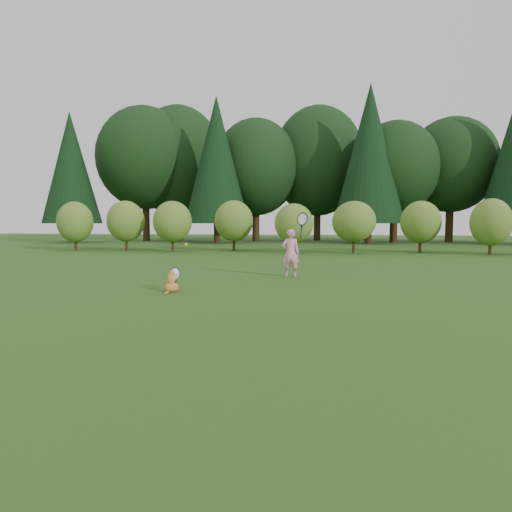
# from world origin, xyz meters

# --- Properties ---
(ground) EXTENTS (100.00, 100.00, 0.00)m
(ground) POSITION_xyz_m (0.00, 0.00, 0.00)
(ground) COLOR #285317
(ground) RESTS_ON ground
(shrub_row) EXTENTS (28.00, 3.00, 2.80)m
(shrub_row) POSITION_xyz_m (0.00, 13.00, 1.40)
(shrub_row) COLOR olive
(shrub_row) RESTS_ON ground
(woodland_backdrop) EXTENTS (48.00, 10.00, 15.00)m
(woodland_backdrop) POSITION_xyz_m (0.00, 23.00, 7.50)
(woodland_backdrop) COLOR black
(woodland_backdrop) RESTS_ON ground
(child) EXTENTS (0.75, 0.49, 1.94)m
(child) POSITION_xyz_m (0.82, 2.67, 0.68)
(child) COLOR #FF98C3
(child) RESTS_ON ground
(cat) EXTENTS (0.43, 0.68, 0.64)m
(cat) POSITION_xyz_m (-1.41, -0.34, 0.24)
(cat) COLOR orange
(cat) RESTS_ON ground
(tennis_ball) EXTENTS (0.08, 0.08, 0.08)m
(tennis_ball) POSITION_xyz_m (-1.23, 0.09, 0.98)
(tennis_ball) COLOR gold
(tennis_ball) RESTS_ON ground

